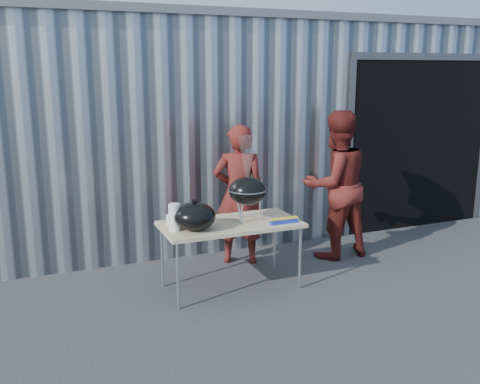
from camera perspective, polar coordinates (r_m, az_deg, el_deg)
name	(u,v)px	position (r m, az deg, el deg)	size (l,w,h in m)	color
ground	(268,303)	(5.67, 2.95, -11.73)	(80.00, 80.00, 0.00)	#2E2E30
building	(206,116)	(9.79, -3.64, 8.05)	(8.20, 6.20, 3.10)	silver
folding_table	(231,226)	(5.80, -1.01, -3.66)	(1.50, 0.75, 0.75)	tan
kettle_grill	(247,183)	(5.77, 0.78, 1.02)	(0.41, 0.41, 0.93)	black
grill_lid	(195,216)	(5.52, -4.87, -2.59)	(0.44, 0.44, 0.32)	black
paper_towels	(175,217)	(5.51, -7.00, -2.70)	(0.12, 0.12, 0.28)	white
white_tub	(177,220)	(5.76, -6.73, -2.94)	(0.20, 0.15, 0.10)	white
foil_box	(284,221)	(5.76, 4.73, -3.07)	(0.32, 0.06, 0.06)	#1A2BAA
person_cook	(239,195)	(6.56, -0.10, -0.28)	(0.63, 0.42, 1.74)	#5C1A17
person_bystander	(336,185)	(6.87, 10.16, 0.75)	(0.91, 0.71, 1.88)	#5C1A17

